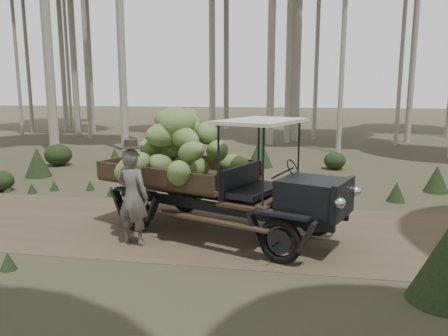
{
  "coord_description": "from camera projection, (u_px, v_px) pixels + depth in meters",
  "views": [
    {
      "loc": [
        2.94,
        -8.64,
        2.92
      ],
      "look_at": [
        1.46,
        -0.24,
        1.36
      ],
      "focal_mm": 35.0,
      "sensor_mm": 36.0,
      "label": 1
    }
  ],
  "objects": [
    {
      "name": "farmer",
      "position": [
        133.0,
        196.0,
        8.15
      ],
      "size": [
        0.77,
        0.61,
        2.0
      ],
      "rotation": [
        0.0,
        0.0,
        2.86
      ],
      "color": "#585650",
      "rests_on": "ground"
    },
    {
      "name": "ground",
      "position": [
        159.0,
        226.0,
        9.4
      ],
      "size": [
        120.0,
        120.0,
        0.0
      ],
      "primitive_type": "plane",
      "color": "#473D2B",
      "rests_on": "ground"
    },
    {
      "name": "undergrowth",
      "position": [
        172.0,
        252.0,
        6.56
      ],
      "size": [
        21.57,
        20.49,
        1.29
      ],
      "color": "#233319",
      "rests_on": "ground"
    },
    {
      "name": "banana_truck",
      "position": [
        197.0,
        157.0,
        9.0
      ],
      "size": [
        5.33,
        3.51,
        2.59
      ],
      "rotation": [
        0.0,
        0.0,
        -0.38
      ],
      "color": "black",
      "rests_on": "ground"
    },
    {
      "name": "dirt_track",
      "position": [
        159.0,
        226.0,
        9.4
      ],
      "size": [
        70.0,
        4.0,
        0.01
      ],
      "primitive_type": "cube",
      "color": "brown",
      "rests_on": "ground"
    }
  ]
}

